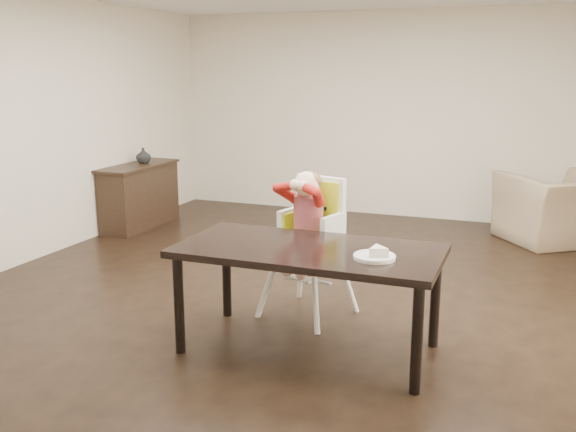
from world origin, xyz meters
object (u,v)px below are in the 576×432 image
at_px(dining_table, 309,258).
at_px(armchair, 562,197).
at_px(sideboard, 140,196).
at_px(high_chair, 310,214).

relative_size(dining_table, armchair, 1.50).
xyz_separation_m(dining_table, sideboard, (-3.18, 2.70, -0.27)).
xyz_separation_m(high_chair, sideboard, (-2.97, 2.05, -0.43)).
xyz_separation_m(dining_table, armchair, (1.74, 3.79, -0.15)).
xyz_separation_m(armchair, sideboard, (-4.92, -1.09, -0.13)).
height_order(dining_table, armchair, armchair).
bearing_deg(high_chair, armchair, 73.48).
bearing_deg(armchair, high_chair, 21.98).
height_order(dining_table, high_chair, high_chair).
bearing_deg(high_chair, sideboard, 160.80).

